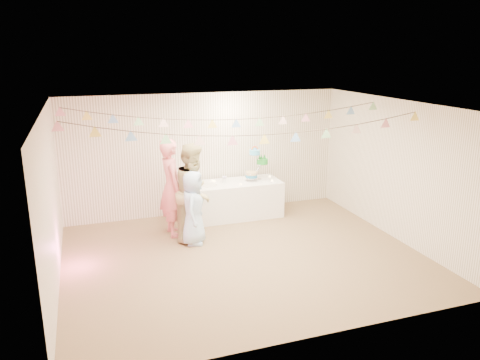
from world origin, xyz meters
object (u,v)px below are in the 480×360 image
object	(u,v)px
person_adult_a	(172,187)
person_child	(193,208)
table	(233,200)
cake_stand	(257,165)
person_adult_b	(194,192)

from	to	relation	value
person_adult_a	person_child	world-z (taller)	person_adult_a
person_adult_a	person_child	distance (m)	0.67
table	person_child	size ratio (longest dim) A/B	1.48
table	person_adult_a	world-z (taller)	person_adult_a
cake_stand	person_adult_a	size ratio (longest dim) A/B	0.36
cake_stand	person_child	size ratio (longest dim) A/B	0.50
table	cake_stand	bearing A→B (deg)	5.19
person_adult_b	person_child	distance (m)	0.33
person_adult_b	cake_stand	bearing A→B (deg)	-26.71
table	cake_stand	world-z (taller)	cake_stand
person_adult_a	cake_stand	bearing A→B (deg)	-77.47
cake_stand	table	bearing A→B (deg)	-174.81
table	person_child	world-z (taller)	person_child
cake_stand	person_adult_b	world-z (taller)	person_adult_b
cake_stand	person_adult_a	xyz separation A→B (m)	(-1.95, -0.61, -0.15)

